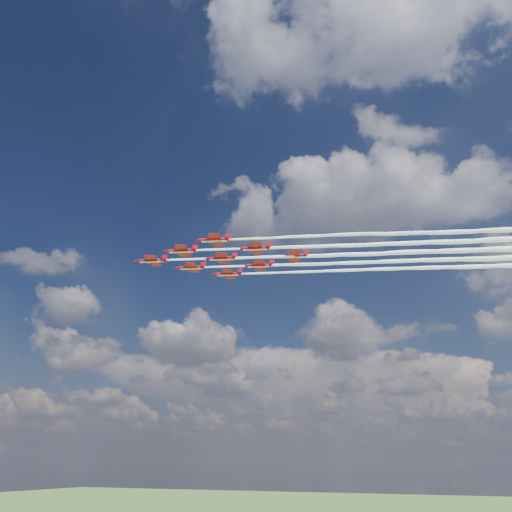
% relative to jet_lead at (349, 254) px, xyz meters
% --- Properties ---
extents(jet_lead, '(116.69, 40.97, 2.49)m').
position_rel_jet_lead_xyz_m(jet_lead, '(0.00, 0.00, 0.00)').
color(jet_lead, red).
extents(jet_row2_port, '(116.69, 40.97, 2.49)m').
position_rel_jet_lead_xyz_m(jet_row2_port, '(11.96, -3.06, 0.00)').
color(jet_row2_port, red).
extents(jet_row2_starb, '(116.69, 40.97, 2.49)m').
position_rel_jet_lead_xyz_m(jet_row2_starb, '(7.91, 9.48, 0.00)').
color(jet_row2_starb, red).
extents(jet_row3_port, '(116.69, 40.97, 2.49)m').
position_rel_jet_lead_xyz_m(jet_row3_port, '(23.92, -6.13, 0.00)').
color(jet_row3_port, red).
extents(jet_row3_centre, '(116.69, 40.97, 2.49)m').
position_rel_jet_lead_xyz_m(jet_row3_centre, '(19.87, 6.42, 0.00)').
color(jet_row3_centre, red).
extents(jet_row3_starb, '(116.69, 40.97, 2.49)m').
position_rel_jet_lead_xyz_m(jet_row3_starb, '(15.82, 18.96, 0.00)').
color(jet_row3_starb, red).
extents(jet_row4_port, '(116.69, 40.97, 2.49)m').
position_rel_jet_lead_xyz_m(jet_row4_port, '(31.83, 3.35, 0.00)').
color(jet_row4_port, red).
extents(jet_row4_starb, '(116.69, 40.97, 2.49)m').
position_rel_jet_lead_xyz_m(jet_row4_starb, '(27.79, 15.90, 0.00)').
color(jet_row4_starb, red).
extents(jet_tail, '(116.69, 40.97, 2.49)m').
position_rel_jet_lead_xyz_m(jet_tail, '(39.75, 12.83, 0.00)').
color(jet_tail, red).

